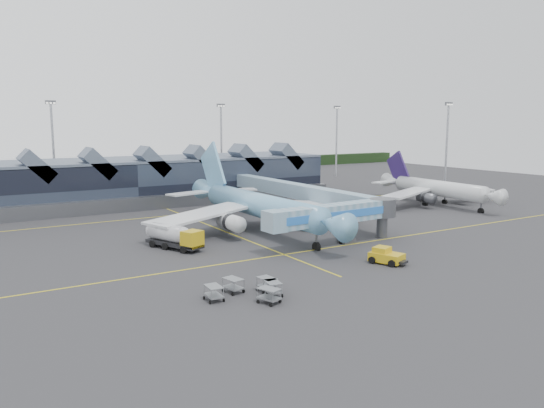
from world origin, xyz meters
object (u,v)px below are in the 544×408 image
jet_bridge (342,214)px  pushback_tug (386,256)px  regional_jet (435,188)px  main_airliner (257,205)px  fuel_truck (173,235)px

jet_bridge → pushback_tug: 11.73m
regional_jet → jet_bridge: regional_jet is taller
main_airliner → jet_bridge: bearing=-70.9°
main_airliner → regional_jet: bearing=4.1°
jet_bridge → pushback_tug: (-1.89, -11.06, -3.45)m
jet_bridge → fuel_truck: (-21.61, 10.08, -2.50)m
main_airliner → pushback_tug: size_ratio=8.90×
main_airliner → fuel_truck: (-16.25, -5.06, -2.31)m
jet_bridge → fuel_truck: jet_bridge is taller
regional_jet → fuel_truck: (-61.78, -8.67, -1.70)m
main_airliner → jet_bridge: size_ratio=1.90×
regional_jet → fuel_truck: size_ratio=3.39×
main_airliner → fuel_truck: 17.17m
main_airliner → fuel_truck: main_airliner is taller
pushback_tug → regional_jet: bearing=15.2°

